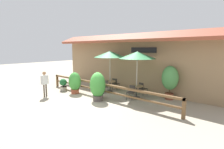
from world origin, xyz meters
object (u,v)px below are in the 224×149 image
object	(u,v)px
potted_plant_small_flowering	(63,84)
chair_near_wallside	(115,83)
potted_plant_entrance_palm	(98,86)
pedestrian	(45,81)
potted_plant_corner_fern	(170,79)
chair_near_streetside	(105,86)
chair_middle_streetside	(131,92)
chair_middle_wallside	(143,88)
dining_table_near	(110,83)
patio_umbrella_near	(110,54)
patio_umbrella_middle	(137,55)
dining_table_middle	(137,88)
potted_plant_tall_tropical	(75,82)

from	to	relation	value
potted_plant_small_flowering	chair_near_wallside	bearing A→B (deg)	45.22
potted_plant_entrance_palm	pedestrian	bearing A→B (deg)	-152.52
potted_plant_small_flowering	potted_plant_corner_fern	xyz separation A→B (m)	(6.87, 3.01, 0.79)
chair_near_streetside	chair_middle_streetside	distance (m)	2.31
potted_plant_corner_fern	chair_middle_streetside	bearing A→B (deg)	-137.81
chair_middle_wallside	pedestrian	distance (m)	6.41
chair_near_streetside	potted_plant_entrance_palm	bearing A→B (deg)	-49.71
dining_table_near	chair_middle_streetside	bearing A→B (deg)	-16.46
patio_umbrella_near	potted_plant_entrance_palm	bearing A→B (deg)	-65.60
patio_umbrella_near	chair_near_wallside	bearing A→B (deg)	89.84
potted_plant_small_flowering	chair_middle_streetside	bearing A→B (deg)	15.62
patio_umbrella_middle	dining_table_middle	world-z (taller)	patio_umbrella_middle
dining_table_near	pedestrian	size ratio (longest dim) A/B	0.49
potted_plant_entrance_palm	potted_plant_small_flowering	size ratio (longest dim) A/B	1.96
potted_plant_tall_tropical	pedestrian	bearing A→B (deg)	-113.60
chair_near_streetside	potted_plant_small_flowering	xyz separation A→B (m)	(-2.83, -1.52, -0.03)
patio_umbrella_near	potted_plant_tall_tropical	xyz separation A→B (m)	(-1.39, -2.10, -1.92)
dining_table_middle	chair_middle_streetside	distance (m)	0.65
patio_umbrella_middle	potted_plant_corner_fern	world-z (taller)	patio_umbrella_middle
chair_near_streetside	chair_middle_wallside	xyz separation A→B (m)	(2.31, 1.20, 0.00)
potted_plant_tall_tropical	potted_plant_entrance_palm	distance (m)	2.41
chair_middle_wallside	potted_plant_corner_fern	xyz separation A→B (m)	(1.73, 0.29, 0.77)
dining_table_near	pedestrian	bearing A→B (deg)	-119.25
patio_umbrella_middle	dining_table_middle	bearing A→B (deg)	-135.00
dining_table_near	chair_near_wallside	world-z (taller)	chair_near_wallside
patio_umbrella_middle	potted_plant_tall_tropical	xyz separation A→B (m)	(-3.74, -2.03, -1.92)
potted_plant_small_flowering	dining_table_near	bearing A→B (deg)	38.02
chair_near_wallside	chair_middle_wallside	size ratio (longest dim) A/B	1.00
patio_umbrella_middle	dining_table_middle	xyz separation A→B (m)	(-0.00, -0.00, -2.09)
dining_table_middle	potted_plant_tall_tropical	xyz separation A→B (m)	(-3.74, -2.03, 0.18)
chair_near_streetside	chair_near_wallside	bearing A→B (deg)	104.27
dining_table_near	chair_near_streetside	size ratio (longest dim) A/B	0.94
chair_middle_wallside	potted_plant_corner_fern	bearing A→B (deg)	-155.93
potted_plant_tall_tropical	potted_plant_entrance_palm	bearing A→B (deg)	-2.99
potted_plant_tall_tropical	potted_plant_corner_fern	xyz separation A→B (m)	(5.52, 2.96, 0.48)
patio_umbrella_middle	pedestrian	bearing A→B (deg)	-139.84
dining_table_near	potted_plant_entrance_palm	world-z (taller)	potted_plant_entrance_palm
potted_plant_tall_tropical	patio_umbrella_middle	bearing A→B (deg)	28.52
patio_umbrella_middle	potted_plant_entrance_palm	xyz separation A→B (m)	(-1.34, -2.16, -1.80)
dining_table_middle	patio_umbrella_near	bearing A→B (deg)	178.38
patio_umbrella_near	patio_umbrella_middle	size ratio (longest dim) A/B	1.00
patio_umbrella_near	potted_plant_entrance_palm	world-z (taller)	patio_umbrella_near
chair_near_wallside	potted_plant_entrance_palm	world-z (taller)	potted_plant_entrance_palm
dining_table_middle	chair_middle_streetside	bearing A→B (deg)	-85.45
chair_middle_streetside	potted_plant_entrance_palm	distance (m)	2.09
dining_table_middle	potted_plant_corner_fern	size ratio (longest dim) A/B	0.39
chair_near_wallside	pedestrian	size ratio (longest dim) A/B	0.53
chair_near_streetside	dining_table_middle	size ratio (longest dim) A/B	1.07
dining_table_middle	potted_plant_tall_tropical	bearing A→B (deg)	-151.48
chair_middle_streetside	potted_plant_tall_tropical	bearing A→B (deg)	-165.27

